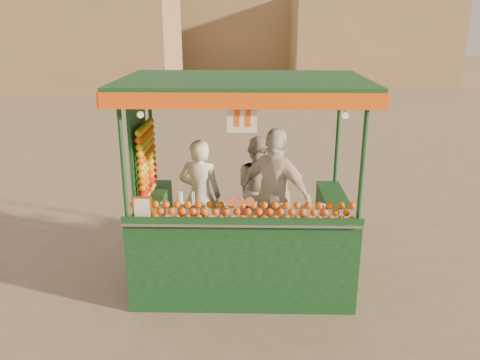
{
  "coord_description": "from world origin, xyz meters",
  "views": [
    {
      "loc": [
        -0.0,
        -5.9,
        3.47
      ],
      "look_at": [
        -0.13,
        0.17,
        1.45
      ],
      "focal_mm": 36.13,
      "sensor_mm": 36.0,
      "label": 1
    }
  ],
  "objects_px": {
    "vendor_middle": "(259,189)",
    "vendor_right": "(276,195)",
    "vendor_left": "(200,195)",
    "juice_cart": "(237,223)"
  },
  "relations": [
    {
      "from": "vendor_left",
      "to": "juice_cart",
      "type": "bearing_deg",
      "value": 147.55
    },
    {
      "from": "vendor_middle",
      "to": "vendor_right",
      "type": "relative_size",
      "value": 0.87
    },
    {
      "from": "juice_cart",
      "to": "vendor_middle",
      "type": "xyz_separation_m",
      "value": [
        0.3,
        0.77,
        0.21
      ]
    },
    {
      "from": "vendor_right",
      "to": "vendor_left",
      "type": "bearing_deg",
      "value": 21.92
    },
    {
      "from": "juice_cart",
      "to": "vendor_right",
      "type": "relative_size",
      "value": 1.69
    },
    {
      "from": "juice_cart",
      "to": "vendor_left",
      "type": "height_order",
      "value": "juice_cart"
    },
    {
      "from": "vendor_left",
      "to": "vendor_right",
      "type": "bearing_deg",
      "value": 175.17
    },
    {
      "from": "vendor_middle",
      "to": "vendor_left",
      "type": "bearing_deg",
      "value": 75.72
    },
    {
      "from": "vendor_right",
      "to": "vendor_middle",
      "type": "bearing_deg",
      "value": -34.58
    },
    {
      "from": "juice_cart",
      "to": "vendor_left",
      "type": "distance_m",
      "value": 0.73
    }
  ]
}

